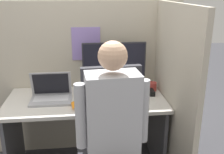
{
  "coord_description": "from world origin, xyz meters",
  "views": [
    {
      "loc": [
        0.0,
        -1.83,
        1.64
      ],
      "look_at": [
        0.22,
        0.16,
        0.96
      ],
      "focal_mm": 42.0,
      "sensor_mm": 36.0,
      "label": 1
    }
  ],
  "objects_px": {
    "carrot_toy": "(73,107)",
    "coffee_mug": "(151,87)",
    "laptop": "(51,95)",
    "person": "(112,132)",
    "office_chair": "(111,145)",
    "monitor": "(114,62)",
    "stapler": "(150,92)",
    "paper_box": "(114,86)"
  },
  "relations": [
    {
      "from": "office_chair",
      "to": "coffee_mug",
      "type": "distance_m",
      "value": 0.83
    },
    {
      "from": "carrot_toy",
      "to": "office_chair",
      "type": "height_order",
      "value": "office_chair"
    },
    {
      "from": "stapler",
      "to": "carrot_toy",
      "type": "bearing_deg",
      "value": -160.95
    },
    {
      "from": "monitor",
      "to": "person",
      "type": "height_order",
      "value": "person"
    },
    {
      "from": "person",
      "to": "carrot_toy",
      "type": "bearing_deg",
      "value": 117.66
    },
    {
      "from": "office_chair",
      "to": "carrot_toy",
      "type": "bearing_deg",
      "value": 129.48
    },
    {
      "from": "carrot_toy",
      "to": "coffee_mug",
      "type": "distance_m",
      "value": 0.81
    },
    {
      "from": "carrot_toy",
      "to": "person",
      "type": "distance_m",
      "value": 0.58
    },
    {
      "from": "office_chair",
      "to": "coffee_mug",
      "type": "bearing_deg",
      "value": 55.65
    },
    {
      "from": "carrot_toy",
      "to": "office_chair",
      "type": "distance_m",
      "value": 0.47
    },
    {
      "from": "laptop",
      "to": "office_chair",
      "type": "height_order",
      "value": "office_chair"
    },
    {
      "from": "paper_box",
      "to": "person",
      "type": "bearing_deg",
      "value": -97.09
    },
    {
      "from": "monitor",
      "to": "stapler",
      "type": "xyz_separation_m",
      "value": [
        0.33,
        -0.14,
        -0.25
      ]
    },
    {
      "from": "carrot_toy",
      "to": "coffee_mug",
      "type": "height_order",
      "value": "coffee_mug"
    },
    {
      "from": "paper_box",
      "to": "laptop",
      "type": "distance_m",
      "value": 0.6
    },
    {
      "from": "office_chair",
      "to": "person",
      "type": "xyz_separation_m",
      "value": [
        -0.01,
        -0.17,
        0.21
      ]
    },
    {
      "from": "laptop",
      "to": "carrot_toy",
      "type": "xyz_separation_m",
      "value": [
        0.2,
        -0.2,
        -0.03
      ]
    },
    {
      "from": "laptop",
      "to": "person",
      "type": "bearing_deg",
      "value": -56.73
    },
    {
      "from": "carrot_toy",
      "to": "office_chair",
      "type": "xyz_separation_m",
      "value": [
        0.28,
        -0.34,
        -0.16
      ]
    },
    {
      "from": "paper_box",
      "to": "coffee_mug",
      "type": "distance_m",
      "value": 0.36
    },
    {
      "from": "person",
      "to": "monitor",
      "type": "bearing_deg",
      "value": 82.93
    },
    {
      "from": "paper_box",
      "to": "stapler",
      "type": "xyz_separation_m",
      "value": [
        0.33,
        -0.13,
        -0.02
      ]
    },
    {
      "from": "monitor",
      "to": "person",
      "type": "relative_size",
      "value": 0.44
    },
    {
      "from": "laptop",
      "to": "stapler",
      "type": "bearing_deg",
      "value": 3.0
    },
    {
      "from": "stapler",
      "to": "carrot_toy",
      "type": "height_order",
      "value": "stapler"
    },
    {
      "from": "paper_box",
      "to": "stapler",
      "type": "relative_size",
      "value": 1.99
    },
    {
      "from": "laptop",
      "to": "office_chair",
      "type": "relative_size",
      "value": 0.31
    },
    {
      "from": "person",
      "to": "coffee_mug",
      "type": "distance_m",
      "value": 0.96
    },
    {
      "from": "paper_box",
      "to": "office_chair",
      "type": "height_order",
      "value": "office_chair"
    },
    {
      "from": "stapler",
      "to": "office_chair",
      "type": "relative_size",
      "value": 0.13
    },
    {
      "from": "laptop",
      "to": "office_chair",
      "type": "distance_m",
      "value": 0.74
    },
    {
      "from": "paper_box",
      "to": "office_chair",
      "type": "relative_size",
      "value": 0.26
    },
    {
      "from": "monitor",
      "to": "coffee_mug",
      "type": "height_order",
      "value": "monitor"
    },
    {
      "from": "person",
      "to": "stapler",
      "type": "bearing_deg",
      "value": 59.8
    },
    {
      "from": "monitor",
      "to": "coffee_mug",
      "type": "relative_size",
      "value": 6.76
    },
    {
      "from": "stapler",
      "to": "carrot_toy",
      "type": "xyz_separation_m",
      "value": [
        -0.71,
        -0.24,
        -0.0
      ]
    },
    {
      "from": "laptop",
      "to": "person",
      "type": "height_order",
      "value": "person"
    },
    {
      "from": "paper_box",
      "to": "person",
      "type": "distance_m",
      "value": 0.89
    },
    {
      "from": "paper_box",
      "to": "stapler",
      "type": "bearing_deg",
      "value": -21.99
    },
    {
      "from": "monitor",
      "to": "coffee_mug",
      "type": "distance_m",
      "value": 0.43
    },
    {
      "from": "coffee_mug",
      "to": "person",
      "type": "bearing_deg",
      "value": -119.21
    },
    {
      "from": "carrot_toy",
      "to": "paper_box",
      "type": "bearing_deg",
      "value": 44.92
    }
  ]
}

